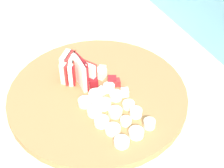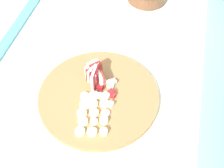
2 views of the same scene
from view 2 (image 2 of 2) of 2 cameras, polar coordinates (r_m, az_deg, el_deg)
tiled_countertop at (r=1.36m, az=-3.25°, el=-11.09°), size 1.26×0.73×0.90m
tile_backsplash at (r=1.10m, az=15.86°, el=-7.72°), size 2.40×0.04×1.48m
cutting_board at (r=0.93m, az=-2.56°, el=-2.33°), size 0.38×0.38×0.02m
apple_wedge_fan at (r=0.94m, az=-3.25°, el=1.93°), size 0.09×0.07×0.06m
apple_dice_pile at (r=0.93m, az=-1.45°, el=-1.18°), size 0.11×0.08×0.02m
banana_slice_rows at (r=0.88m, az=-3.65°, el=-5.40°), size 0.16×0.11×0.02m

